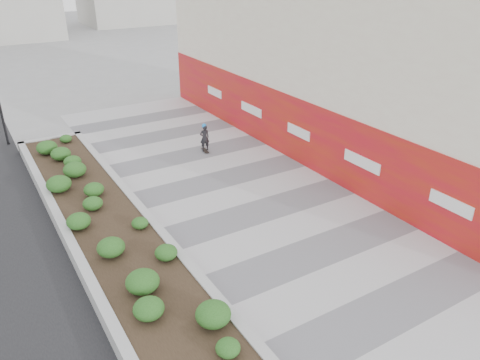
% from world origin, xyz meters
% --- Properties ---
extents(ground, '(160.00, 160.00, 0.00)m').
position_xyz_m(ground, '(0.00, 0.00, 0.00)').
color(ground, gray).
rests_on(ground, ground).
extents(walkway, '(8.00, 36.00, 0.01)m').
position_xyz_m(walkway, '(0.00, 3.00, 0.01)').
color(walkway, '#A8A8AD').
rests_on(walkway, ground).
extents(building, '(6.04, 24.08, 8.00)m').
position_xyz_m(building, '(6.98, 8.98, 3.98)').
color(building, silver).
rests_on(building, ground).
extents(planter, '(3.00, 18.00, 0.90)m').
position_xyz_m(planter, '(-5.50, 7.00, 0.42)').
color(planter, '#9E9EA0').
rests_on(planter, ground).
extents(manhole_cover, '(0.44, 0.44, 0.01)m').
position_xyz_m(manhole_cover, '(0.50, 3.00, 0.00)').
color(manhole_cover, '#595654').
rests_on(manhole_cover, ground).
extents(skateboarder, '(0.52, 0.74, 1.45)m').
position_xyz_m(skateboarder, '(0.86, 11.39, 0.74)').
color(skateboarder, beige).
rests_on(skateboarder, ground).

